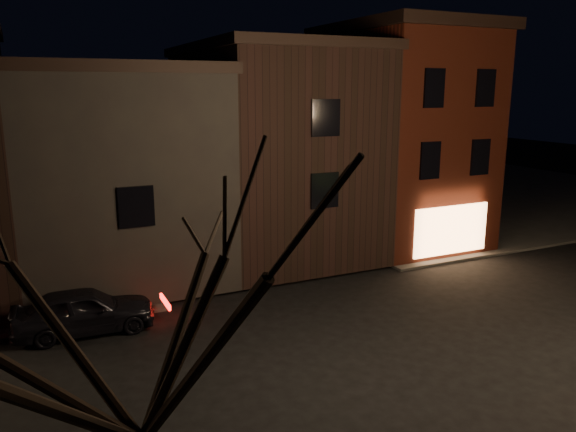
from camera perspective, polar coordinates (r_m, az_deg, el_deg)
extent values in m
plane|color=black|center=(17.91, 7.90, -12.48)|extent=(120.00, 120.00, 0.00)
cube|color=#2D2B28|center=(44.93, 15.45, 2.72)|extent=(30.00, 30.00, 0.12)
cube|color=#48170C|center=(28.68, 11.33, 7.62)|extent=(6.00, 8.00, 10.00)
cube|color=black|center=(28.70, 11.81, 18.11)|extent=(6.50, 8.50, 0.50)
cube|color=#FCB171|center=(26.18, 16.22, -1.36)|extent=(4.00, 0.12, 2.20)
cube|color=black|center=(26.34, -1.58, 6.32)|extent=(7.00, 10.00, 9.00)
cube|color=black|center=(26.22, -1.64, 16.58)|extent=(7.30, 10.30, 0.40)
cube|color=black|center=(24.43, -17.37, 4.04)|extent=(7.50, 10.00, 8.00)
cube|color=black|center=(24.19, -18.05, 13.91)|extent=(7.80, 10.30, 0.40)
imported|color=black|center=(19.17, -20.01, -9.02)|extent=(4.40, 1.93, 1.48)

